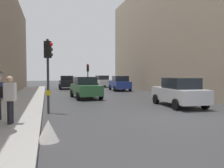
{
  "coord_description": "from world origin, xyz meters",
  "views": [
    {
      "loc": [
        -5.44,
        -8.57,
        2.0
      ],
      "look_at": [
        0.49,
        11.65,
        1.04
      ],
      "focal_mm": 35.7,
      "sensor_mm": 36.0,
      "label": 1
    }
  ],
  "objects_px": {
    "traffic_light_far_median": "(88,72)",
    "pedestrian_with_black_backpack": "(9,97)",
    "car_green_estate": "(85,88)",
    "traffic_light_near_right": "(48,62)",
    "car_dark_suv": "(67,82)",
    "car_silver_hatchback": "(179,92)",
    "warning_sign_triangle": "(48,131)",
    "car_blue_van": "(120,83)",
    "car_white_compact": "(102,81)"
  },
  "relations": [
    {
      "from": "traffic_light_far_median",
      "to": "pedestrian_with_black_backpack",
      "type": "bearing_deg",
      "value": -108.92
    },
    {
      "from": "car_green_estate",
      "to": "pedestrian_with_black_backpack",
      "type": "bearing_deg",
      "value": -115.42
    },
    {
      "from": "traffic_light_near_right",
      "to": "pedestrian_with_black_backpack",
      "type": "xyz_separation_m",
      "value": [
        -1.43,
        -2.69,
        -1.41
      ]
    },
    {
      "from": "traffic_light_near_right",
      "to": "car_dark_suv",
      "type": "relative_size",
      "value": 0.88
    },
    {
      "from": "traffic_light_near_right",
      "to": "pedestrian_with_black_backpack",
      "type": "bearing_deg",
      "value": -118.06
    },
    {
      "from": "car_green_estate",
      "to": "pedestrian_with_black_backpack",
      "type": "xyz_separation_m",
      "value": [
        -4.4,
        -9.25,
        0.29
      ]
    },
    {
      "from": "traffic_light_near_right",
      "to": "car_green_estate",
      "type": "xyz_separation_m",
      "value": [
        2.97,
        6.57,
        -1.7
      ]
    },
    {
      "from": "car_silver_hatchback",
      "to": "car_green_estate",
      "type": "relative_size",
      "value": 1.0
    },
    {
      "from": "car_dark_suv",
      "to": "car_silver_hatchback",
      "type": "distance_m",
      "value": 19.0
    },
    {
      "from": "car_dark_suv",
      "to": "warning_sign_triangle",
      "type": "distance_m",
      "value": 23.54
    },
    {
      "from": "traffic_light_far_median",
      "to": "car_blue_van",
      "type": "xyz_separation_m",
      "value": [
        3.56,
        -1.64,
        -1.35
      ]
    },
    {
      "from": "traffic_light_near_right",
      "to": "traffic_light_far_median",
      "type": "height_order",
      "value": "traffic_light_near_right"
    },
    {
      "from": "traffic_light_near_right",
      "to": "pedestrian_with_black_backpack",
      "type": "distance_m",
      "value": 3.36
    },
    {
      "from": "car_green_estate",
      "to": "warning_sign_triangle",
      "type": "relative_size",
      "value": 6.63
    },
    {
      "from": "pedestrian_with_black_backpack",
      "to": "warning_sign_triangle",
      "type": "relative_size",
      "value": 2.72
    },
    {
      "from": "car_white_compact",
      "to": "car_blue_van",
      "type": "bearing_deg",
      "value": -88.1
    },
    {
      "from": "car_silver_hatchback",
      "to": "car_green_estate",
      "type": "height_order",
      "value": "same"
    },
    {
      "from": "car_dark_suv",
      "to": "pedestrian_with_black_backpack",
      "type": "xyz_separation_m",
      "value": [
        -3.89,
        -21.27,
        0.29
      ]
    },
    {
      "from": "car_blue_van",
      "to": "car_green_estate",
      "type": "bearing_deg",
      "value": -126.9
    },
    {
      "from": "car_green_estate",
      "to": "warning_sign_triangle",
      "type": "bearing_deg",
      "value": -104.87
    },
    {
      "from": "traffic_light_near_right",
      "to": "car_white_compact",
      "type": "relative_size",
      "value": 0.88
    },
    {
      "from": "car_white_compact",
      "to": "car_blue_van",
      "type": "distance_m",
      "value": 8.01
    },
    {
      "from": "car_green_estate",
      "to": "car_white_compact",
      "type": "bearing_deg",
      "value": 71.46
    },
    {
      "from": "car_dark_suv",
      "to": "pedestrian_with_black_backpack",
      "type": "relative_size",
      "value": 2.39
    },
    {
      "from": "car_silver_hatchback",
      "to": "car_green_estate",
      "type": "bearing_deg",
      "value": 127.24
    },
    {
      "from": "traffic_light_far_median",
      "to": "pedestrian_with_black_backpack",
      "type": "xyz_separation_m",
      "value": [
        -6.17,
        -18.0,
        -1.07
      ]
    },
    {
      "from": "traffic_light_near_right",
      "to": "pedestrian_with_black_backpack",
      "type": "height_order",
      "value": "traffic_light_near_right"
    },
    {
      "from": "car_green_estate",
      "to": "traffic_light_near_right",
      "type": "bearing_deg",
      "value": -114.3
    },
    {
      "from": "pedestrian_with_black_backpack",
      "to": "warning_sign_triangle",
      "type": "bearing_deg",
      "value": -57.23
    },
    {
      "from": "car_blue_van",
      "to": "warning_sign_triangle",
      "type": "bearing_deg",
      "value": -114.32
    },
    {
      "from": "traffic_light_near_right",
      "to": "car_silver_hatchback",
      "type": "xyz_separation_m",
      "value": [
        7.72,
        0.32,
        -1.7
      ]
    },
    {
      "from": "car_white_compact",
      "to": "warning_sign_triangle",
      "type": "distance_m",
      "value": 27.71
    },
    {
      "from": "car_dark_suv",
      "to": "pedestrian_with_black_backpack",
      "type": "distance_m",
      "value": 21.62
    },
    {
      "from": "warning_sign_triangle",
      "to": "car_dark_suv",
      "type": "bearing_deg",
      "value": 83.87
    },
    {
      "from": "traffic_light_near_right",
      "to": "warning_sign_triangle",
      "type": "bearing_deg",
      "value": -90.68
    },
    {
      "from": "car_silver_hatchback",
      "to": "car_blue_van",
      "type": "bearing_deg",
      "value": 87.49
    },
    {
      "from": "traffic_light_far_median",
      "to": "warning_sign_triangle",
      "type": "distance_m",
      "value": 20.79
    },
    {
      "from": "pedestrian_with_black_backpack",
      "to": "car_green_estate",
      "type": "bearing_deg",
      "value": 64.58
    },
    {
      "from": "traffic_light_far_median",
      "to": "pedestrian_with_black_backpack",
      "type": "distance_m",
      "value": 19.06
    },
    {
      "from": "traffic_light_far_median",
      "to": "car_green_estate",
      "type": "distance_m",
      "value": 9.02
    },
    {
      "from": "warning_sign_triangle",
      "to": "car_white_compact",
      "type": "bearing_deg",
      "value": 73.02
    },
    {
      "from": "pedestrian_with_black_backpack",
      "to": "car_dark_suv",
      "type": "bearing_deg",
      "value": 79.64
    },
    {
      "from": "car_silver_hatchback",
      "to": "car_dark_suv",
      "type": "bearing_deg",
      "value": 106.07
    },
    {
      "from": "traffic_light_near_right",
      "to": "pedestrian_with_black_backpack",
      "type": "relative_size",
      "value": 2.11
    },
    {
      "from": "traffic_light_near_right",
      "to": "traffic_light_far_median",
      "type": "bearing_deg",
      "value": 72.81
    },
    {
      "from": "car_dark_suv",
      "to": "car_white_compact",
      "type": "bearing_deg",
      "value": 29.03
    },
    {
      "from": "car_dark_suv",
      "to": "car_silver_hatchback",
      "type": "relative_size",
      "value": 0.98
    },
    {
      "from": "car_white_compact",
      "to": "warning_sign_triangle",
      "type": "bearing_deg",
      "value": -106.98
    },
    {
      "from": "traffic_light_far_median",
      "to": "car_white_compact",
      "type": "xyz_separation_m",
      "value": [
        3.3,
        6.37,
        -1.35
      ]
    },
    {
      "from": "car_white_compact",
      "to": "car_silver_hatchback",
      "type": "relative_size",
      "value": 0.98
    }
  ]
}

